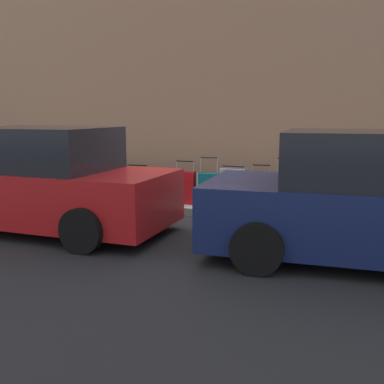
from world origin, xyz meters
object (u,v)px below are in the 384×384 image
(suitcase_red_0, at_px, (369,199))
(suitcase_black_1, at_px, (340,195))
(suitcase_olive_4, at_px, (261,193))
(parked_car_navy_0, at_px, (372,202))
(suitcase_teal_6, at_px, (209,189))
(suitcase_red_7, at_px, (185,187))
(suitcase_maroon_2, at_px, (313,190))
(suitcase_silver_5, at_px, (233,188))
(parked_car_red_1, at_px, (43,183))
(suitcase_black_8, at_px, (162,186))
(fire_hydrant, at_px, (98,177))
(suitcase_navy_3, at_px, (286,193))
(bollard_post, at_px, (75,177))
(suitcase_maroon_9, at_px, (138,183))

(suitcase_red_0, bearing_deg, suitcase_black_1, 4.41)
(suitcase_olive_4, height_order, parked_car_navy_0, parked_car_navy_0)
(suitcase_teal_6, distance_m, suitcase_red_7, 0.48)
(suitcase_maroon_2, relative_size, suitcase_silver_5, 1.30)
(parked_car_red_1, bearing_deg, suitcase_olive_4, -145.34)
(suitcase_black_8, bearing_deg, fire_hydrant, 1.43)
(suitcase_navy_3, bearing_deg, parked_car_red_1, 31.12)
(bollard_post, bearing_deg, parked_car_red_1, 109.91)
(suitcase_red_7, bearing_deg, bollard_post, 2.84)
(suitcase_navy_3, distance_m, suitcase_black_8, 2.47)
(suitcase_black_8, bearing_deg, suitcase_red_0, 179.36)
(suitcase_black_1, distance_m, suitcase_black_8, 3.42)
(parked_car_red_1, bearing_deg, fire_hydrant, -83.27)
(parked_car_navy_0, bearing_deg, parked_car_red_1, 0.00)
(suitcase_red_7, distance_m, parked_car_navy_0, 3.97)
(suitcase_navy_3, relative_size, suitcase_teal_6, 1.03)
(suitcase_red_0, bearing_deg, suitcase_navy_3, -1.48)
(fire_hydrant, bearing_deg, suitcase_maroon_9, -177.42)
(suitcase_maroon_9, distance_m, bollard_post, 1.40)
(suitcase_maroon_2, distance_m, suitcase_teal_6, 1.96)
(suitcase_navy_3, distance_m, suitcase_olive_4, 0.48)
(suitcase_red_0, distance_m, suitcase_teal_6, 2.92)
(suitcase_black_8, bearing_deg, parked_car_red_1, 61.78)
(suitcase_red_0, xyz_separation_m, suitcase_navy_3, (1.43, -0.04, 0.02))
(suitcase_maroon_2, height_order, bollard_post, suitcase_maroon_2)
(suitcase_black_1, bearing_deg, bollard_post, 1.12)
(suitcase_silver_5, distance_m, bollard_post, 3.42)
(suitcase_olive_4, bearing_deg, suitcase_teal_6, -0.09)
(parked_car_navy_0, bearing_deg, suitcase_olive_4, -50.43)
(suitcase_red_0, height_order, suitcase_black_1, suitcase_black_1)
(suitcase_navy_3, relative_size, bollard_post, 1.10)
(suitcase_olive_4, relative_size, suitcase_silver_5, 1.04)
(suitcase_olive_4, distance_m, parked_car_navy_0, 2.88)
(suitcase_red_7, distance_m, suitcase_black_8, 0.51)
(suitcase_red_0, relative_size, parked_car_navy_0, 0.15)
(parked_car_red_1, bearing_deg, suitcase_maroon_9, -106.18)
(suitcase_black_8, height_order, parked_car_red_1, parked_car_red_1)
(fire_hydrant, height_order, parked_car_red_1, parked_car_red_1)
(suitcase_silver_5, xyz_separation_m, parked_car_navy_0, (-2.33, 2.11, 0.27))
(suitcase_black_1, bearing_deg, suitcase_navy_3, -4.51)
(suitcase_black_1, relative_size, suitcase_olive_4, 0.88)
(suitcase_red_7, bearing_deg, suitcase_silver_5, 177.47)
(fire_hydrant, distance_m, parked_car_navy_0, 5.71)
(suitcase_black_8, bearing_deg, suitcase_olive_4, 179.62)
(suitcase_maroon_2, xyz_separation_m, fire_hydrant, (4.39, 0.07, 0.06))
(suitcase_black_1, relative_size, suitcase_teal_6, 0.78)
(suitcase_maroon_2, bearing_deg, suitcase_olive_4, 2.97)
(suitcase_red_7, bearing_deg, fire_hydrant, -0.87)
(suitcase_red_7, bearing_deg, suitcase_olive_4, -177.99)
(suitcase_olive_4, height_order, suitcase_teal_6, suitcase_teal_6)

